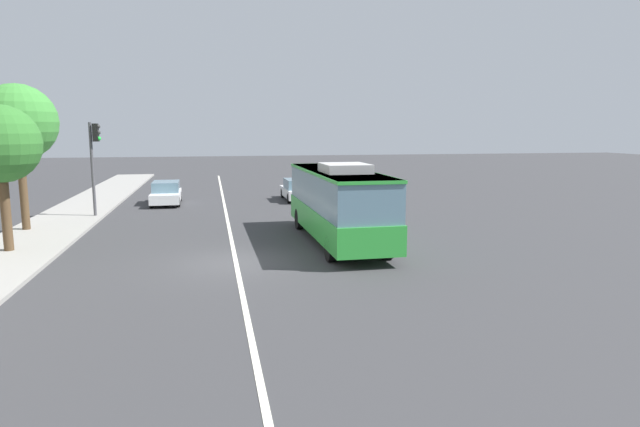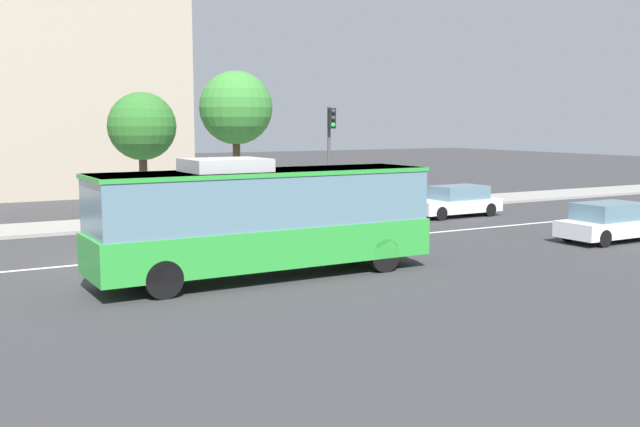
{
  "view_description": "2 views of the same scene",
  "coord_description": "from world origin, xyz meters",
  "px_view_note": "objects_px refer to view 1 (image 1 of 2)",
  "views": [
    {
      "loc": [
        -19.72,
        0.82,
        4.85
      ],
      "look_at": [
        4.63,
        -4.08,
        0.99
      ],
      "focal_mm": 30.67,
      "sensor_mm": 36.0,
      "label": 1
    },
    {
      "loc": [
        -6.11,
        -23.6,
        4.44
      ],
      "look_at": [
        4.86,
        -4.22,
        1.7
      ],
      "focal_mm": 41.55,
      "sensor_mm": 36.0,
      "label": 2
    }
  ],
  "objects_px": {
    "sedan_white_ahead": "(166,193)",
    "street_tree_kerbside_centre": "(18,123)",
    "transit_bus": "(338,201)",
    "street_tree_kerbside_left": "(0,145)",
    "sedan_white": "(298,190)",
    "traffic_light_near_corner": "(94,153)"
  },
  "relations": [
    {
      "from": "sedan_white",
      "to": "street_tree_kerbside_left",
      "type": "height_order",
      "value": "street_tree_kerbside_left"
    },
    {
      "from": "sedan_white_ahead",
      "to": "street_tree_kerbside_left",
      "type": "distance_m",
      "value": 14.91
    },
    {
      "from": "traffic_light_near_corner",
      "to": "street_tree_kerbside_centre",
      "type": "height_order",
      "value": "street_tree_kerbside_centre"
    },
    {
      "from": "sedan_white_ahead",
      "to": "traffic_light_near_corner",
      "type": "distance_m",
      "value": 6.63
    },
    {
      "from": "traffic_light_near_corner",
      "to": "street_tree_kerbside_left",
      "type": "bearing_deg",
      "value": -97.72
    },
    {
      "from": "street_tree_kerbside_left",
      "to": "street_tree_kerbside_centre",
      "type": "height_order",
      "value": "street_tree_kerbside_centre"
    },
    {
      "from": "sedan_white_ahead",
      "to": "traffic_light_near_corner",
      "type": "height_order",
      "value": "traffic_light_near_corner"
    },
    {
      "from": "sedan_white",
      "to": "sedan_white_ahead",
      "type": "height_order",
      "value": "same"
    },
    {
      "from": "sedan_white",
      "to": "traffic_light_near_corner",
      "type": "distance_m",
      "value": 13.37
    },
    {
      "from": "street_tree_kerbside_centre",
      "to": "sedan_white",
      "type": "bearing_deg",
      "value": -57.88
    },
    {
      "from": "sedan_white_ahead",
      "to": "traffic_light_near_corner",
      "type": "xyz_separation_m",
      "value": [
        -5.03,
        3.26,
        2.84
      ]
    },
    {
      "from": "transit_bus",
      "to": "street_tree_kerbside_left",
      "type": "xyz_separation_m",
      "value": [
        0.32,
        13.15,
        2.44
      ]
    },
    {
      "from": "sedan_white",
      "to": "transit_bus",
      "type": "bearing_deg",
      "value": 177.39
    },
    {
      "from": "sedan_white_ahead",
      "to": "traffic_light_near_corner",
      "type": "relative_size",
      "value": 0.87
    },
    {
      "from": "sedan_white_ahead",
      "to": "street_tree_kerbside_left",
      "type": "relative_size",
      "value": 0.78
    },
    {
      "from": "street_tree_kerbside_left",
      "to": "street_tree_kerbside_centre",
      "type": "distance_m",
      "value": 4.95
    },
    {
      "from": "sedan_white",
      "to": "street_tree_kerbside_left",
      "type": "relative_size",
      "value": 0.78
    },
    {
      "from": "sedan_white_ahead",
      "to": "street_tree_kerbside_centre",
      "type": "bearing_deg",
      "value": -34.05
    },
    {
      "from": "transit_bus",
      "to": "street_tree_kerbside_left",
      "type": "bearing_deg",
      "value": 88.0
    },
    {
      "from": "sedan_white",
      "to": "street_tree_kerbside_left",
      "type": "distance_m",
      "value": 19.78
    },
    {
      "from": "sedan_white",
      "to": "street_tree_kerbside_left",
      "type": "xyz_separation_m",
      "value": [
        -13.88,
        13.65,
        3.53
      ]
    },
    {
      "from": "transit_bus",
      "to": "street_tree_kerbside_centre",
      "type": "xyz_separation_m",
      "value": [
        5.13,
        13.96,
        3.31
      ]
    }
  ]
}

